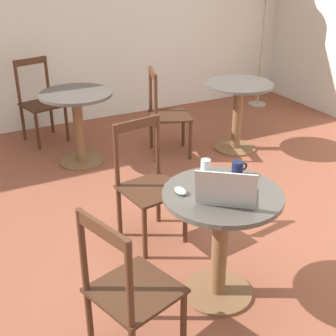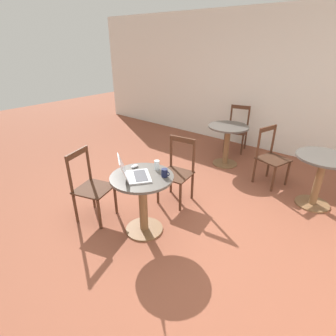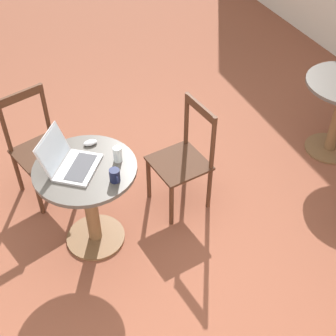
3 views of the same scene
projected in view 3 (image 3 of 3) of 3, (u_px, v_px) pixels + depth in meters
The scene contains 8 objects.
ground_plane at pixel (138, 224), 3.75m from camera, with size 16.00×16.00×0.00m, color brown.
cafe_table_near at pixel (88, 191), 3.30m from camera, with size 0.71×0.71×0.74m.
chair_near_left at pixel (39, 149), 3.76m from camera, with size 0.51×0.51×0.91m.
chair_near_back at pixel (184, 159), 3.66m from camera, with size 0.46×0.46×0.91m.
laptop at pixel (70, 162), 3.12m from camera, with size 0.46×0.46×0.25m.
mouse at pixel (90, 143), 3.32m from camera, with size 0.06×0.10×0.03m.
mug at pixel (115, 176), 3.02m from camera, with size 0.11×0.07×0.09m.
drinking_glass at pixel (118, 154), 3.17m from camera, with size 0.06×0.06×0.11m.
Camera 3 is at (2.37, -0.75, 2.86)m, focal length 50.00 mm.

